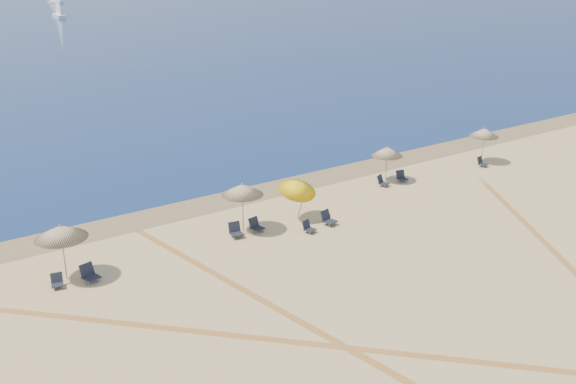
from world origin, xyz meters
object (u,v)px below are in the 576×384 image
at_px(umbrella_1, 61,232).
at_px(chair_6, 308,227).
at_px(umbrella_4, 387,151).
at_px(chair_5, 256,225).
at_px(chair_2, 57,281).
at_px(chair_7, 328,218).
at_px(umbrella_5, 484,132).
at_px(chair_4, 236,231).
at_px(chair_10, 482,162).
at_px(umbrella_2, 242,190).
at_px(chair_3, 89,274).
at_px(sailboat_1, 57,4).
at_px(chair_8, 382,181).
at_px(umbrella_3, 298,186).
at_px(chair_9, 401,177).

xyz_separation_m(umbrella_1, chair_6, (11.45, -1.89, -1.92)).
relative_size(umbrella_4, chair_5, 2.97).
bearing_deg(chair_2, chair_7, 8.39).
relative_size(umbrella_5, chair_6, 3.44).
bearing_deg(chair_4, chair_10, 10.55).
relative_size(umbrella_2, chair_3, 3.01).
bearing_deg(sailboat_1, chair_5, -97.73).
distance_m(chair_8, sailboat_1, 113.04).
bearing_deg(chair_2, chair_5, 14.56).
bearing_deg(umbrella_5, umbrella_4, 173.93).
bearing_deg(umbrella_3, umbrella_2, 174.51).
distance_m(umbrella_5, chair_9, 7.18).
bearing_deg(chair_4, chair_9, 15.16).
bearing_deg(chair_10, chair_6, 177.54).
bearing_deg(chair_6, umbrella_5, -6.34).
distance_m(chair_3, chair_8, 18.44).
bearing_deg(chair_9, chair_5, -160.47).
height_order(chair_5, sailboat_1, sailboat_1).
height_order(chair_4, chair_6, chair_4).
distance_m(chair_8, chair_9, 1.53).
height_order(umbrella_5, chair_4, umbrella_5).
relative_size(umbrella_5, chair_3, 2.84).
height_order(umbrella_5, chair_6, umbrella_5).
bearing_deg(umbrella_4, umbrella_5, -6.07).
bearing_deg(chair_6, chair_4, 138.10).
bearing_deg(sailboat_1, umbrella_1, -102.21).
bearing_deg(umbrella_3, chair_4, -178.92).
bearing_deg(chair_5, chair_9, -3.31).
bearing_deg(umbrella_5, umbrella_3, -176.20).
relative_size(chair_3, chair_8, 1.07).
distance_m(umbrella_2, chair_8, 10.47).
distance_m(chair_3, chair_6, 10.76).
height_order(umbrella_1, chair_4, umbrella_1).
height_order(umbrella_4, chair_9, umbrella_4).
bearing_deg(sailboat_1, chair_10, -89.04).
xyz_separation_m(chair_4, sailboat_1, (24.99, 113.55, 2.29)).
relative_size(umbrella_3, chair_8, 3.06).
bearing_deg(chair_9, chair_4, -161.06).
bearing_deg(umbrella_1, umbrella_5, 1.67).
height_order(umbrella_5, chair_2, umbrella_5).
xyz_separation_m(umbrella_2, chair_9, (11.76, 1.01, -1.92)).
relative_size(umbrella_3, chair_9, 3.25).
bearing_deg(chair_9, umbrella_1, -164.42).
height_order(chair_6, sailboat_1, sailboat_1).
xyz_separation_m(umbrella_5, chair_8, (-8.48, 0.32, -1.77)).
height_order(chair_3, chair_4, chair_3).
distance_m(chair_2, chair_5, 9.92).
relative_size(chair_6, sailboat_1, 0.08).
height_order(umbrella_1, chair_3, umbrella_1).
xyz_separation_m(chair_4, chair_7, (4.66, -1.35, 0.01)).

